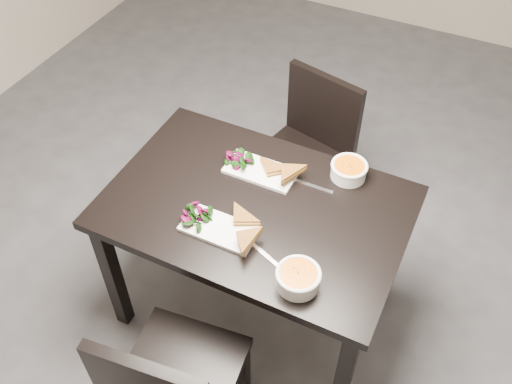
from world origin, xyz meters
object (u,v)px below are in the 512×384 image
at_px(table, 256,220).
at_px(chair_far, 308,145).
at_px(chair_near, 171,384).
at_px(plate_far, 261,171).
at_px(plate_near, 220,229).
at_px(soup_bowl_near, 298,278).
at_px(soup_bowl_far, 349,170).

bearing_deg(table, chair_far, 93.34).
relative_size(table, chair_near, 1.41).
xyz_separation_m(table, plate_far, (-0.06, 0.17, 0.11)).
bearing_deg(plate_far, plate_near, -90.83).
height_order(chair_near, chair_far, same).
bearing_deg(plate_near, soup_bowl_near, -14.82).
xyz_separation_m(chair_far, plate_far, (-0.02, -0.53, 0.27)).
height_order(table, soup_bowl_near, soup_bowl_near).
distance_m(soup_bowl_near, plate_far, 0.58).
relative_size(table, chair_far, 1.41).
height_order(chair_near, soup_bowl_near, chair_near).
relative_size(table, soup_bowl_far, 7.77).
xyz_separation_m(plate_far, soup_bowl_far, (0.34, 0.14, 0.03)).
height_order(table, plate_near, plate_near).
bearing_deg(plate_near, chair_near, -82.61).
height_order(plate_far, soup_bowl_far, soup_bowl_far).
xyz_separation_m(plate_near, soup_bowl_near, (0.37, -0.10, 0.03)).
bearing_deg(chair_near, table, 83.46).
distance_m(chair_far, soup_bowl_near, 1.08).
bearing_deg(soup_bowl_near, plate_near, 165.18).
height_order(plate_near, soup_bowl_far, soup_bowl_far).
relative_size(plate_near, soup_bowl_far, 1.90).
bearing_deg(soup_bowl_far, chair_far, 129.31).
relative_size(plate_far, soup_bowl_far, 1.94).
height_order(plate_near, plate_far, same).
distance_m(chair_far, plate_near, 0.92).
distance_m(plate_near, soup_bowl_near, 0.38).
bearing_deg(chair_near, plate_near, 90.78).
bearing_deg(chair_far, plate_near, -78.13).
xyz_separation_m(table, plate_near, (-0.07, -0.18, 0.11)).
relative_size(plate_near, plate_far, 0.98).
bearing_deg(chair_far, soup_bowl_far, -37.17).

